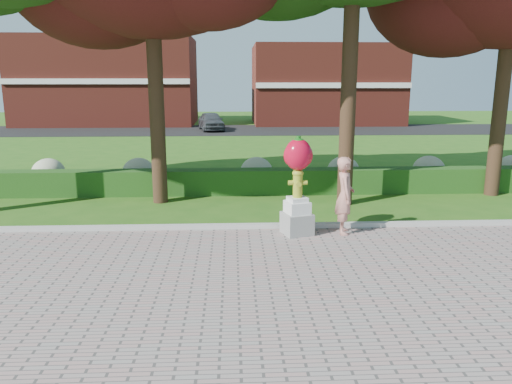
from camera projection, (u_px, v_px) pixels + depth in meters
ground at (223, 277)px, 9.34m from camera, size 100.00×100.00×0.00m
curb at (225, 227)px, 12.25m from camera, size 40.00×0.18×0.15m
lawn_hedge at (227, 182)px, 16.07m from camera, size 24.00×0.70×0.80m
hydrangea_row at (244, 171)px, 17.04m from camera, size 20.10×1.10×0.99m
street at (230, 130)px, 36.62m from camera, size 50.00×8.00×0.02m
building_left at (109, 81)px, 41.25m from camera, size 14.00×8.00×7.00m
building_right at (325, 85)px, 42.13m from camera, size 12.00×8.00×6.40m
hydrant_sculpture at (298, 183)px, 11.57m from camera, size 0.79×0.79×2.32m
woman at (345, 195)px, 11.71m from camera, size 0.51×0.72×1.83m
parked_car at (211, 121)px, 36.21m from camera, size 2.26×4.13×1.33m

